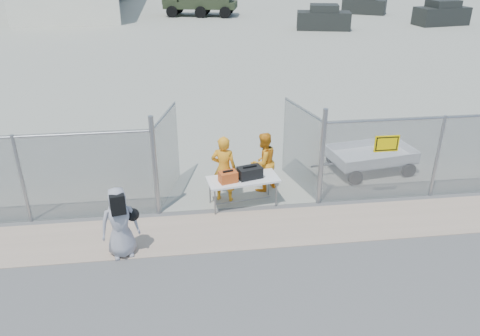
{
  "coord_description": "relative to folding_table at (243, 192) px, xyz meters",
  "views": [
    {
      "loc": [
        -1.26,
        -7.97,
        5.99
      ],
      "look_at": [
        0.0,
        2.0,
        1.1
      ],
      "focal_mm": 35.0,
      "sensor_mm": 36.0,
      "label": 1
    }
  ],
  "objects": [
    {
      "name": "ground",
      "position": [
        -0.09,
        -2.14,
        -0.37
      ],
      "size": [
        160.0,
        160.0,
        0.0
      ],
      "primitive_type": "plane",
      "color": "#4D4D4D"
    },
    {
      "name": "tarmac_inside",
      "position": [
        -0.09,
        39.86,
        -0.37
      ],
      "size": [
        160.0,
        80.0,
        0.01
      ],
      "primitive_type": "cube",
      "color": "gray",
      "rests_on": "ground"
    },
    {
      "name": "dirt_strip",
      "position": [
        -0.09,
        -1.14,
        -0.36
      ],
      "size": [
        44.0,
        1.6,
        0.01
      ],
      "primitive_type": "cube",
      "color": "tan",
      "rests_on": "ground"
    },
    {
      "name": "chain_link_fence",
      "position": [
        -0.09,
        -0.14,
        0.73
      ],
      "size": [
        40.0,
        0.2,
        2.2
      ],
      "primitive_type": null,
      "color": "gray",
      "rests_on": "ground"
    },
    {
      "name": "folding_table",
      "position": [
        0.0,
        0.0,
        0.0
      ],
      "size": [
        1.83,
        0.97,
        0.74
      ],
      "primitive_type": null,
      "rotation": [
        0.0,
        0.0,
        0.14
      ],
      "color": "white",
      "rests_on": "ground"
    },
    {
      "name": "orange_bag",
      "position": [
        -0.38,
        -0.13,
        0.5
      ],
      "size": [
        0.48,
        0.38,
        0.27
      ],
      "primitive_type": "cube",
      "rotation": [
        0.0,
        0.0,
        0.26
      ],
      "color": "#D4541E",
      "rests_on": "folding_table"
    },
    {
      "name": "black_duffel",
      "position": [
        0.17,
        0.02,
        0.51
      ],
      "size": [
        0.65,
        0.48,
        0.28
      ],
      "primitive_type": "cube",
      "rotation": [
        0.0,
        0.0,
        0.27
      ],
      "color": "black",
      "rests_on": "folding_table"
    },
    {
      "name": "security_worker_left",
      "position": [
        -0.44,
        0.31,
        0.5
      ],
      "size": [
        0.73,
        0.59,
        1.75
      ],
      "primitive_type": "imported",
      "rotation": [
        0.0,
        0.0,
        2.85
      ],
      "color": "orange",
      "rests_on": "ground"
    },
    {
      "name": "security_worker_right",
      "position": [
        0.63,
        0.75,
        0.43
      ],
      "size": [
        0.98,
        0.93,
        1.6
      ],
      "primitive_type": "imported",
      "rotation": [
        0.0,
        0.0,
        3.7
      ],
      "color": "orange",
      "rests_on": "ground"
    },
    {
      "name": "visitor",
      "position": [
        -2.78,
        -1.74,
        0.42
      ],
      "size": [
        0.86,
        0.66,
        1.58
      ],
      "primitive_type": "imported",
      "rotation": [
        0.0,
        0.0,
        0.22
      ],
      "color": "#94949E",
      "rests_on": "ground"
    },
    {
      "name": "utility_trailer",
      "position": [
        3.89,
        1.48,
        -0.0
      ],
      "size": [
        3.25,
        2.02,
        0.74
      ],
      "primitive_type": null,
      "rotation": [
        0.0,
        0.0,
        0.16
      ],
      "color": "white",
      "rests_on": "ground"
    },
    {
      "name": "parked_vehicle_near",
      "position": [
        9.32,
        24.92,
        0.51
      ],
      "size": [
        4.19,
        2.57,
        1.76
      ],
      "primitive_type": null,
      "rotation": [
        0.0,
        0.0,
        -0.22
      ],
      "color": "black",
      "rests_on": "ground"
    },
    {
      "name": "parked_vehicle_mid",
      "position": [
        15.4,
        32.68,
        0.48
      ],
      "size": [
        4.13,
        3.33,
        1.71
      ],
      "primitive_type": null,
      "rotation": [
        0.0,
        0.0,
        -0.51
      ],
      "color": "black",
      "rests_on": "ground"
    },
    {
      "name": "parked_vehicle_far",
      "position": [
        19.11,
        25.82,
        0.56
      ],
      "size": [
        4.34,
        2.49,
        1.85
      ],
      "primitive_type": null,
      "rotation": [
        0.0,
        0.0,
        0.16
      ],
      "color": "black",
      "rests_on": "ground"
    }
  ]
}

